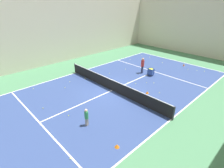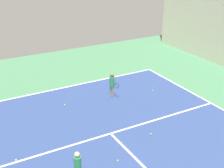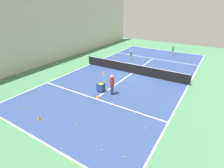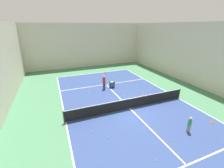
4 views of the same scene
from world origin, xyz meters
name	(u,v)px [view 1 (image 1 of 4)]	position (x,y,z in m)	size (l,w,h in m)	color
ground_plane	(112,90)	(0.00, 0.00, 0.00)	(36.94, 36.94, 0.00)	#477F56
court_playing_area	(112,90)	(0.00, 0.00, 0.00)	(11.53, 23.84, 0.00)	navy
line_baseline_far	(178,61)	(0.00, 11.92, 0.01)	(11.53, 0.10, 0.00)	white
line_sideline_left	(76,73)	(-5.76, 0.00, 0.01)	(0.10, 23.84, 0.00)	white
line_sideline_right	(171,119)	(5.76, 0.00, 0.01)	(0.10, 23.84, 0.00)	white
line_service_near	(39,123)	(0.00, -6.56, 0.01)	(11.53, 0.10, 0.00)	white
line_service_far	(154,72)	(0.00, 6.56, 0.01)	(11.53, 0.10, 0.00)	white
line_centre_service	(112,90)	(0.00, 0.00, 0.01)	(0.10, 13.11, 0.00)	white
hall_enclosure_left	(51,32)	(-10.39, 0.00, 3.80)	(0.15, 33.24, 7.61)	beige
hall_enclosure_far	(199,28)	(0.00, 16.54, 3.80)	(20.63, 0.15, 7.61)	beige
tennis_net	(112,85)	(0.00, 0.00, 0.54)	(11.83, 0.10, 1.05)	#2D2D33
coach_at_net	(143,64)	(-0.72, 5.23, 0.98)	(0.42, 0.68, 1.71)	#2D3351
child_midcourt	(86,116)	(2.37, -4.45, 0.71)	(0.31, 0.31, 1.23)	gray
ball_cart	(151,71)	(0.35, 5.32, 0.55)	(0.56, 0.47, 0.79)	#2D478C
training_cone_0	(184,65)	(1.40, 10.71, 0.17)	(0.20, 0.20, 0.33)	orange
training_cone_1	(147,92)	(2.49, 1.80, 0.11)	(0.27, 0.27, 0.21)	orange
training_cone_2	(117,146)	(4.99, -4.39, 0.11)	(0.28, 0.28, 0.21)	orange
training_cone_3	(153,71)	(-0.08, 6.34, 0.15)	(0.26, 0.26, 0.29)	orange
tennis_ball_0	(70,82)	(-4.09, -1.79, 0.04)	(0.07, 0.07, 0.07)	yellow
tennis_ball_1	(219,72)	(5.11, 11.62, 0.04)	(0.07, 0.07, 0.07)	yellow
tennis_ball_2	(33,89)	(-5.09, -4.94, 0.04)	(0.07, 0.07, 0.07)	yellow
tennis_ball_4	(68,116)	(0.67, -4.79, 0.04)	(0.07, 0.07, 0.07)	yellow
tennis_ball_5	(65,88)	(-3.28, -2.79, 0.04)	(0.07, 0.07, 0.07)	yellow
tennis_ball_6	(162,63)	(-1.01, 9.83, 0.04)	(0.07, 0.07, 0.07)	yellow
tennis_ball_7	(147,83)	(1.19, 3.51, 0.04)	(0.07, 0.07, 0.07)	yellow
tennis_ball_8	(142,56)	(-4.73, 10.45, 0.04)	(0.07, 0.07, 0.07)	yellow
tennis_ball_9	(204,71)	(3.87, 10.60, 0.04)	(0.07, 0.07, 0.07)	yellow
tennis_ball_10	(126,69)	(-2.67, 4.72, 0.04)	(0.07, 0.07, 0.07)	yellow
tennis_ball_11	(70,158)	(3.92, -6.64, 0.04)	(0.07, 0.07, 0.07)	yellow
tennis_ball_12	(130,59)	(-4.74, 7.88, 0.04)	(0.07, 0.07, 0.07)	yellow
tennis_ball_13	(150,57)	(-3.52, 10.68, 0.04)	(0.07, 0.07, 0.07)	yellow
tennis_ball_14	(197,71)	(3.19, 10.26, 0.04)	(0.07, 0.07, 0.07)	yellow
tennis_ball_16	(43,108)	(-1.43, -5.67, 0.04)	(0.07, 0.07, 0.07)	yellow
tennis_ball_17	(128,82)	(-0.13, 2.21, 0.04)	(0.07, 0.07, 0.07)	yellow
tennis_ball_18	(154,83)	(1.72, 3.93, 0.04)	(0.07, 0.07, 0.07)	yellow
tennis_ball_20	(109,73)	(-3.08, 2.54, 0.04)	(0.07, 0.07, 0.07)	yellow
tennis_ball_21	(188,69)	(2.32, 9.87, 0.04)	(0.07, 0.07, 0.07)	yellow
tennis_ball_22	(165,58)	(-1.69, 11.73, 0.04)	(0.07, 0.07, 0.07)	yellow
tennis_ball_23	(136,84)	(0.62, 2.53, 0.04)	(0.07, 0.07, 0.07)	yellow
tennis_ball_24	(159,93)	(3.18, 2.60, 0.04)	(0.07, 0.07, 0.07)	yellow
tennis_ball_25	(85,79)	(-3.66, -0.29, 0.04)	(0.07, 0.07, 0.07)	yellow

